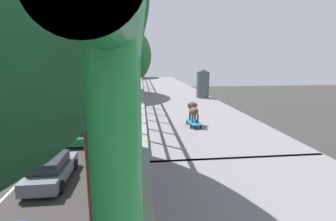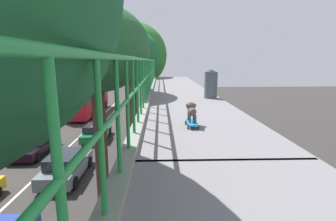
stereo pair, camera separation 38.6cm
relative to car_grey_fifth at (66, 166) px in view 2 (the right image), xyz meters
The scene contains 12 objects.
overpass_deck 13.05m from the car_grey_fifth, 59.68° to the right, with size 2.42×31.58×0.46m.
green_railing 12.74m from the car_grey_fifth, 64.57° to the right, with size 0.20×30.00×1.25m.
car_grey_fifth is the anchor object (origin of this frame).
car_black_sixth 5.29m from the car_grey_fifth, 133.27° to the left, with size 1.96×4.38×1.39m.
car_green_seventh 6.91m from the car_grey_fifth, 90.38° to the left, with size 1.90×3.99×1.34m.
city_bus 17.92m from the car_grey_fifth, 101.72° to the left, with size 2.61×10.88×3.27m.
roadside_tree_mid 8.21m from the car_grey_fifth, 53.95° to the right, with size 3.86×3.86×8.59m.
roadside_tree_far 8.78m from the car_grey_fifth, 58.42° to the left, with size 4.42×4.42×8.89m.
roadside_tree_farthest 10.75m from the car_grey_fifth, 68.20° to the left, with size 5.52×5.52×9.83m.
toy_skateboard 11.75m from the car_grey_fifth, 55.92° to the right, with size 0.22×0.50×0.09m.
small_dog 11.80m from the car_grey_fifth, 55.75° to the right, with size 0.20×0.41×0.34m.
litter_bin 10.30m from the car_grey_fifth, 37.51° to the right, with size 0.42×0.42×0.92m.
Camera 2 is at (0.16, -2.62, 6.60)m, focal length 26.01 mm.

